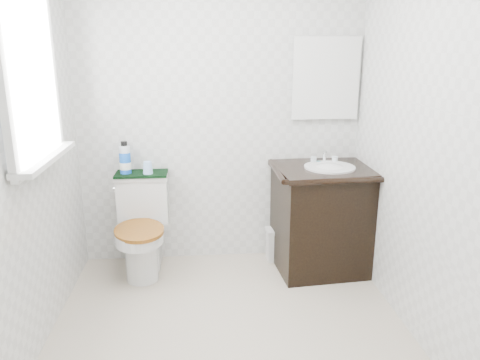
{
  "coord_description": "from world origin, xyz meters",
  "views": [
    {
      "loc": [
        -0.16,
        -2.41,
        1.69
      ],
      "look_at": [
        0.12,
        0.75,
        0.78
      ],
      "focal_mm": 35.0,
      "sensor_mm": 36.0,
      "label": 1
    }
  ],
  "objects": [
    {
      "name": "wall_left",
      "position": [
        -1.1,
        0.0,
        1.2
      ],
      "size": [
        0.0,
        2.4,
        2.4
      ],
      "primitive_type": "plane",
      "rotation": [
        1.57,
        0.0,
        1.57
      ],
      "color": "silver",
      "rests_on": "ground"
    },
    {
      "name": "cup",
      "position": [
        -0.56,
        1.06,
        0.81
      ],
      "size": [
        0.08,
        0.08,
        0.09
      ],
      "primitive_type": "cone",
      "color": "#98C1F9",
      "rests_on": "towel"
    },
    {
      "name": "floor",
      "position": [
        0.0,
        0.0,
        0.0
      ],
      "size": [
        2.4,
        2.4,
        0.0
      ],
      "primitive_type": "plane",
      "color": "#ABA08A",
      "rests_on": "ground"
    },
    {
      "name": "window",
      "position": [
        -1.07,
        0.25,
        1.55
      ],
      "size": [
        0.02,
        0.7,
        0.9
      ],
      "primitive_type": "cube",
      "color": "white",
      "rests_on": "wall_left"
    },
    {
      "name": "towel",
      "position": [
        -0.61,
        1.09,
        0.75
      ],
      "size": [
        0.39,
        0.22,
        0.02
      ],
      "primitive_type": "cube",
      "color": "black",
      "rests_on": "toilet"
    },
    {
      "name": "wall_back",
      "position": [
        0.0,
        1.2,
        1.2
      ],
      "size": [
        2.4,
        0.0,
        2.4
      ],
      "primitive_type": "plane",
      "rotation": [
        1.57,
        0.0,
        0.0
      ],
      "color": "silver",
      "rests_on": "ground"
    },
    {
      "name": "trash_bin",
      "position": [
        0.45,
        1.07,
        0.14
      ],
      "size": [
        0.19,
        0.15,
        0.27
      ],
      "color": "silver",
      "rests_on": "floor"
    },
    {
      "name": "vanity",
      "position": [
        0.77,
        0.9,
        0.43
      ],
      "size": [
        0.77,
        0.68,
        0.92
      ],
      "color": "black",
      "rests_on": "floor"
    },
    {
      "name": "wall_front",
      "position": [
        0.0,
        -1.2,
        1.2
      ],
      "size": [
        2.4,
        0.0,
        2.4
      ],
      "primitive_type": "plane",
      "rotation": [
        -1.57,
        0.0,
        0.0
      ],
      "color": "silver",
      "rests_on": "ground"
    },
    {
      "name": "wall_right",
      "position": [
        1.1,
        0.0,
        1.2
      ],
      "size": [
        0.0,
        2.4,
        2.4
      ],
      "primitive_type": "plane",
      "rotation": [
        1.57,
        0.0,
        -1.57
      ],
      "color": "silver",
      "rests_on": "ground"
    },
    {
      "name": "mouthwash_bottle",
      "position": [
        -0.73,
        1.08,
        0.87
      ],
      "size": [
        0.09,
        0.09,
        0.25
      ],
      "color": "blue",
      "rests_on": "towel"
    },
    {
      "name": "toilet",
      "position": [
        -0.61,
        0.97,
        0.33
      ],
      "size": [
        0.42,
        0.64,
        0.74
      ],
      "color": "silver",
      "rests_on": "floor"
    },
    {
      "name": "soap_bar",
      "position": [
        0.75,
        1.04,
        0.83
      ],
      "size": [
        0.06,
        0.04,
        0.02
      ],
      "primitive_type": "ellipsoid",
      "color": "#16646D",
      "rests_on": "vanity"
    },
    {
      "name": "mirror",
      "position": [
        0.82,
        1.18,
        1.45
      ],
      "size": [
        0.5,
        0.02,
        0.6
      ],
      "primitive_type": "cube",
      "color": "silver",
      "rests_on": "wall_back"
    }
  ]
}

